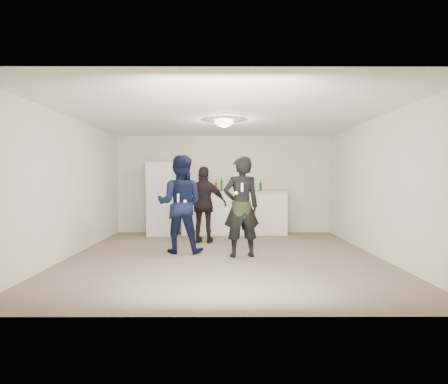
{
  "coord_description": "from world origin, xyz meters",
  "views": [
    {
      "loc": [
        -0.02,
        -6.72,
        1.39
      ],
      "look_at": [
        0.0,
        0.2,
        1.15
      ],
      "focal_mm": 30.0,
      "sensor_mm": 36.0,
      "label": 1
    }
  ],
  "objects_px": {
    "fridge": "(163,199)",
    "man": "(180,204)",
    "shaker": "(200,188)",
    "spectator": "(204,205)",
    "woman": "(241,207)",
    "counter": "(234,213)"
  },
  "relations": [
    {
      "from": "fridge",
      "to": "man",
      "type": "bearing_deg",
      "value": -73.01
    },
    {
      "from": "shaker",
      "to": "man",
      "type": "bearing_deg",
      "value": -95.73
    },
    {
      "from": "man",
      "to": "spectator",
      "type": "relative_size",
      "value": 1.1
    },
    {
      "from": "fridge",
      "to": "woman",
      "type": "distance_m",
      "value": 3.24
    },
    {
      "from": "woman",
      "to": "spectator",
      "type": "relative_size",
      "value": 1.08
    },
    {
      "from": "man",
      "to": "spectator",
      "type": "bearing_deg",
      "value": -106.22
    },
    {
      "from": "counter",
      "to": "fridge",
      "type": "xyz_separation_m",
      "value": [
        -1.79,
        -0.07,
        0.38
      ]
    },
    {
      "from": "fridge",
      "to": "man",
      "type": "height_order",
      "value": "man"
    },
    {
      "from": "fridge",
      "to": "shaker",
      "type": "xyz_separation_m",
      "value": [
        0.93,
        0.09,
        0.28
      ]
    },
    {
      "from": "shaker",
      "to": "woman",
      "type": "relative_size",
      "value": 0.09
    },
    {
      "from": "fridge",
      "to": "woman",
      "type": "relative_size",
      "value": 1.0
    },
    {
      "from": "shaker",
      "to": "man",
      "type": "distance_m",
      "value": 2.39
    },
    {
      "from": "counter",
      "to": "woman",
      "type": "relative_size",
      "value": 1.45
    },
    {
      "from": "counter",
      "to": "shaker",
      "type": "height_order",
      "value": "shaker"
    },
    {
      "from": "counter",
      "to": "fridge",
      "type": "distance_m",
      "value": 1.83
    },
    {
      "from": "spectator",
      "to": "fridge",
      "type": "bearing_deg",
      "value": -38.75
    },
    {
      "from": "fridge",
      "to": "man",
      "type": "relative_size",
      "value": 0.98
    },
    {
      "from": "man",
      "to": "woman",
      "type": "height_order",
      "value": "man"
    },
    {
      "from": "counter",
      "to": "fridge",
      "type": "bearing_deg",
      "value": -177.76
    },
    {
      "from": "woman",
      "to": "spectator",
      "type": "bearing_deg",
      "value": -75.61
    },
    {
      "from": "man",
      "to": "spectator",
      "type": "distance_m",
      "value": 1.14
    },
    {
      "from": "shaker",
      "to": "spectator",
      "type": "height_order",
      "value": "spectator"
    }
  ]
}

